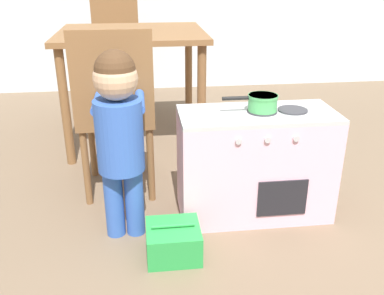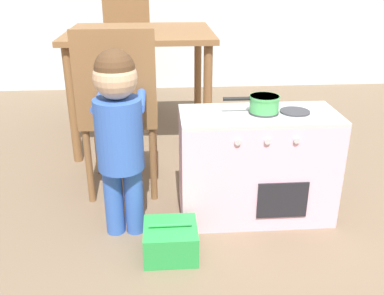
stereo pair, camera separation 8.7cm
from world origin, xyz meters
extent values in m
cube|color=#EAB2C6|center=(0.03, 0.79, 0.26)|extent=(0.75, 0.34, 0.52)
cube|color=#B7BABC|center=(0.03, 0.79, 0.53)|extent=(0.75, 0.34, 0.02)
cylinder|color=#38383D|center=(0.04, 0.79, 0.55)|extent=(0.14, 0.14, 0.01)
cylinder|color=#38383D|center=(0.19, 0.79, 0.55)|extent=(0.14, 0.14, 0.01)
cube|color=black|center=(0.12, 0.62, 0.17)|extent=(0.24, 0.01, 0.18)
cylinder|color=#B2B2B7|center=(-0.11, 0.62, 0.47)|extent=(0.03, 0.01, 0.03)
cylinder|color=#B2B2B7|center=(0.03, 0.62, 0.47)|extent=(0.03, 0.01, 0.03)
cylinder|color=#B2B2B7|center=(0.16, 0.62, 0.47)|extent=(0.03, 0.01, 0.03)
cylinder|color=#4CAD5B|center=(0.04, 0.79, 0.59)|extent=(0.14, 0.14, 0.08)
cylinder|color=#4CAD5B|center=(0.04, 0.79, 0.62)|extent=(0.14, 0.14, 0.01)
cylinder|color=black|center=(-0.09, 0.79, 0.62)|extent=(0.13, 0.02, 0.02)
cylinder|color=#335BB7|center=(-0.67, 0.68, 0.17)|extent=(0.09, 0.09, 0.34)
cylinder|color=#335BB7|center=(-0.57, 0.68, 0.17)|extent=(0.09, 0.09, 0.34)
cylinder|color=#335BB7|center=(-0.62, 0.68, 0.50)|extent=(0.21, 0.21, 0.32)
sphere|color=tan|center=(-0.62, 0.68, 0.76)|extent=(0.19, 0.19, 0.19)
sphere|color=#4C331E|center=(-0.62, 0.68, 0.79)|extent=(0.17, 0.17, 0.17)
cylinder|color=#335BB7|center=(-0.72, 0.80, 0.61)|extent=(0.04, 0.25, 0.04)
cylinder|color=#335BB7|center=(-0.53, 0.80, 0.61)|extent=(0.04, 0.25, 0.04)
cube|color=green|center=(-0.41, 0.48, 0.07)|extent=(0.23, 0.22, 0.14)
cylinder|color=green|center=(-0.41, 0.48, 0.15)|extent=(0.19, 0.02, 0.02)
cube|color=brown|center=(-0.56, 1.87, 0.76)|extent=(0.97, 0.84, 0.03)
cylinder|color=brown|center=(-0.99, 1.51, 0.37)|extent=(0.06, 0.06, 0.74)
cylinder|color=brown|center=(-0.14, 1.51, 0.37)|extent=(0.06, 0.06, 0.74)
cylinder|color=brown|center=(-0.99, 2.23, 0.37)|extent=(0.06, 0.06, 0.74)
cylinder|color=brown|center=(-0.14, 2.23, 0.37)|extent=(0.06, 0.06, 0.74)
cube|color=brown|center=(-0.65, 1.15, 0.43)|extent=(0.40, 0.40, 0.03)
cube|color=brown|center=(-0.65, 0.96, 0.68)|extent=(0.40, 0.02, 0.47)
cylinder|color=brown|center=(-0.82, 0.98, 0.21)|extent=(0.04, 0.04, 0.42)
cylinder|color=brown|center=(-0.49, 0.98, 0.21)|extent=(0.04, 0.04, 0.42)
cylinder|color=brown|center=(-0.82, 1.32, 0.21)|extent=(0.04, 0.04, 0.42)
cylinder|color=brown|center=(-0.49, 1.32, 0.21)|extent=(0.04, 0.04, 0.42)
cube|color=brown|center=(-0.71, 2.58, 0.43)|extent=(0.40, 0.40, 0.03)
cube|color=brown|center=(-0.71, 2.76, 0.68)|extent=(0.40, 0.02, 0.47)
cylinder|color=brown|center=(-0.88, 2.41, 0.21)|extent=(0.04, 0.04, 0.42)
cylinder|color=brown|center=(-0.54, 2.41, 0.21)|extent=(0.04, 0.04, 0.42)
cylinder|color=brown|center=(-0.88, 2.74, 0.21)|extent=(0.04, 0.04, 0.42)
cylinder|color=brown|center=(-0.54, 2.74, 0.21)|extent=(0.04, 0.04, 0.42)
camera|label=1|loc=(-0.52, -1.08, 1.19)|focal=40.00mm
camera|label=2|loc=(-0.43, -1.08, 1.19)|focal=40.00mm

